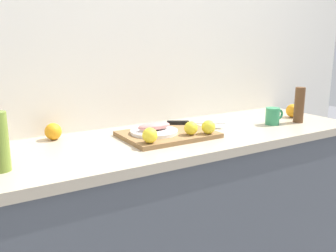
{
  "coord_description": "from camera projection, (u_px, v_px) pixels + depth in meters",
  "views": [
    {
      "loc": [
        -0.84,
        -1.38,
        1.33
      ],
      "look_at": [
        0.0,
        -0.0,
        0.95
      ],
      "focal_mm": 39.0,
      "sensor_mm": 36.0,
      "label": 1
    }
  ],
  "objects": [
    {
      "name": "coffee_mug_0",
      "position": [
        273.0,
        116.0,
        1.9
      ],
      "size": [
        0.11,
        0.07,
        0.09
      ],
      "color": "#338C59",
      "rests_on": "kitchen_counter"
    },
    {
      "name": "lemon_0",
      "position": [
        191.0,
        128.0,
        1.62
      ],
      "size": [
        0.06,
        0.06,
        0.06
      ],
      "primitive_type": "sphere",
      "color": "yellow",
      "rests_on": "cutting_board"
    },
    {
      "name": "back_wall",
      "position": [
        135.0,
        56.0,
        1.86
      ],
      "size": [
        3.2,
        0.05,
        2.5
      ],
      "primitive_type": "cube",
      "color": "white",
      "rests_on": "ground_plane"
    },
    {
      "name": "pepper_mill",
      "position": [
        299.0,
        105.0,
        1.94
      ],
      "size": [
        0.05,
        0.05,
        0.19
      ],
      "primitive_type": "cylinder",
      "color": "brown",
      "rests_on": "kitchen_counter"
    },
    {
      "name": "cutting_board",
      "position": [
        168.0,
        135.0,
        1.67
      ],
      "size": [
        0.41,
        0.3,
        0.02
      ],
      "primitive_type": "cube",
      "color": "olive",
      "rests_on": "kitchen_counter"
    },
    {
      "name": "orange_2",
      "position": [
        292.0,
        111.0,
        2.09
      ],
      "size": [
        0.08,
        0.08,
        0.08
      ],
      "primitive_type": "sphere",
      "color": "orange",
      "rests_on": "kitchen_counter"
    },
    {
      "name": "white_plate",
      "position": [
        154.0,
        132.0,
        1.65
      ],
      "size": [
        0.21,
        0.21,
        0.01
      ],
      "primitive_type": "cylinder",
      "color": "white",
      "rests_on": "cutting_board"
    },
    {
      "name": "orange_0",
      "position": [
        53.0,
        131.0,
        1.61
      ],
      "size": [
        0.07,
        0.07,
        0.07
      ],
      "primitive_type": "sphere",
      "color": "orange",
      "rests_on": "kitchen_counter"
    },
    {
      "name": "fish_fillet",
      "position": [
        154.0,
        126.0,
        1.64
      ],
      "size": [
        0.16,
        0.07,
        0.04
      ],
      "primitive_type": "ellipsoid",
      "color": "tan",
      "rests_on": "white_plate"
    },
    {
      "name": "lemon_1",
      "position": [
        150.0,
        135.0,
        1.49
      ],
      "size": [
        0.06,
        0.06,
        0.06
      ],
      "primitive_type": "sphere",
      "color": "yellow",
      "rests_on": "cutting_board"
    },
    {
      "name": "chef_knife",
      "position": [
        189.0,
        123.0,
        1.82
      ],
      "size": [
        0.26,
        0.18,
        0.02
      ],
      "rotation": [
        0.0,
        0.0,
        -0.56
      ],
      "color": "silver",
      "rests_on": "cutting_board"
    },
    {
      "name": "kitchen_counter",
      "position": [
        168.0,
        226.0,
        1.77
      ],
      "size": [
        2.0,
        0.6,
        0.9
      ],
      "color": "#4C5159",
      "rests_on": "ground_plane"
    },
    {
      "name": "lemon_2",
      "position": [
        208.0,
        127.0,
        1.63
      ],
      "size": [
        0.06,
        0.06,
        0.06
      ],
      "primitive_type": "sphere",
      "color": "yellow",
      "rests_on": "cutting_board"
    }
  ]
}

